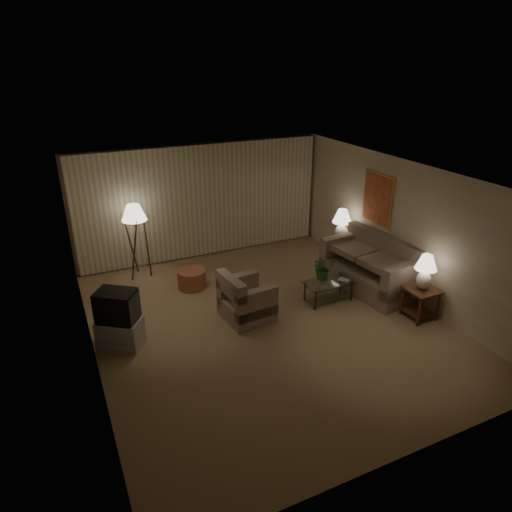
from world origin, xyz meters
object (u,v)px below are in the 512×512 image
at_px(table_lamp_far, 342,222).
at_px(vase, 323,280).
at_px(tv_cabinet, 120,333).
at_px(side_table_near, 421,298).
at_px(coffee_table, 328,288).
at_px(table_lamp_near, 426,269).
at_px(ottoman, 192,279).
at_px(sofa, 368,269).
at_px(floor_lamp, 137,240).
at_px(armchair, 247,301).
at_px(crt_tv, 117,306).
at_px(side_table_far, 340,249).

height_order(table_lamp_far, vase, table_lamp_far).
height_order(tv_cabinet, vase, vase).
xyz_separation_m(side_table_near, tv_cabinet, (-5.20, 1.42, -0.16)).
height_order(coffee_table, tv_cabinet, tv_cabinet).
xyz_separation_m(table_lamp_near, ottoman, (-3.48, 2.94, -0.80)).
bearing_deg(table_lamp_far, vase, -134.65).
bearing_deg(vase, sofa, 4.83).
bearing_deg(floor_lamp, armchair, -61.37).
height_order(sofa, side_table_near, sofa).
height_order(side_table_near, crt_tv, crt_tv).
bearing_deg(side_table_near, crt_tv, 164.74).
relative_size(table_lamp_near, ottoman, 1.13).
relative_size(armchair, ottoman, 1.74).
xyz_separation_m(sofa, table_lamp_far, (0.15, 1.25, 0.60)).
bearing_deg(table_lamp_far, tv_cabinet, -167.20).
distance_m(crt_tv, vase, 3.88).
height_order(table_lamp_near, coffee_table, table_lamp_near).
relative_size(coffee_table, crt_tv, 1.29).
xyz_separation_m(side_table_far, crt_tv, (-5.20, -1.18, 0.37)).
bearing_deg(tv_cabinet, coffee_table, 32.89).
height_order(sofa, armchair, sofa).
bearing_deg(ottoman, table_lamp_far, -5.61).
distance_m(table_lamp_near, table_lamp_far, 2.60).
bearing_deg(table_lamp_near, armchair, 155.40).
distance_m(side_table_far, floor_lamp, 4.58).
bearing_deg(armchair, crt_tv, 82.03).
distance_m(side_table_near, table_lamp_near, 0.59).
bearing_deg(coffee_table, ottoman, 143.58).
bearing_deg(crt_tv, table_lamp_far, 48.10).
relative_size(table_lamp_far, tv_cabinet, 0.90).
bearing_deg(sofa, armchair, -96.67).
height_order(sofa, crt_tv, crt_tv).
xyz_separation_m(side_table_far, vase, (-1.33, -1.35, 0.09)).
xyz_separation_m(crt_tv, vase, (3.87, -0.17, -0.28)).
relative_size(side_table_far, tv_cabinet, 0.72).
distance_m(table_lamp_far, ottoman, 3.59).
bearing_deg(side_table_far, table_lamp_far, 90.00).
xyz_separation_m(armchair, tv_cabinet, (-2.28, 0.08, -0.11)).
height_order(side_table_near, floor_lamp, floor_lamp).
height_order(table_lamp_far, floor_lamp, floor_lamp).
height_order(table_lamp_near, ottoman, table_lamp_near).
relative_size(crt_tv, ottoman, 1.28).
distance_m(side_table_near, vase, 1.83).
xyz_separation_m(tv_cabinet, ottoman, (1.72, 1.52, -0.05)).
bearing_deg(floor_lamp, table_lamp_near, -42.30).
bearing_deg(table_lamp_far, sofa, -96.84).
height_order(table_lamp_near, crt_tv, table_lamp_near).
relative_size(table_lamp_far, ottoman, 1.26).
bearing_deg(ottoman, floor_lamp, 130.64).
distance_m(floor_lamp, vase, 4.07).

